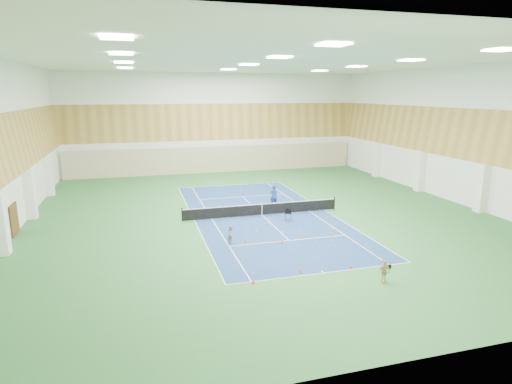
% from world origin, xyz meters
% --- Properties ---
extents(ground, '(40.00, 40.00, 0.00)m').
position_xyz_m(ground, '(0.00, 0.00, 0.00)').
color(ground, '#2B6430').
rests_on(ground, ground).
extents(room_shell, '(36.00, 40.00, 12.00)m').
position_xyz_m(room_shell, '(0.00, 0.00, 6.00)').
color(room_shell, white).
rests_on(room_shell, ground).
extents(wood_cladding, '(36.00, 40.00, 8.00)m').
position_xyz_m(wood_cladding, '(0.00, 0.00, 8.00)').
color(wood_cladding, '#B28942').
rests_on(wood_cladding, room_shell).
extents(ceiling_light_grid, '(21.40, 25.40, 0.06)m').
position_xyz_m(ceiling_light_grid, '(0.00, 0.00, 11.92)').
color(ceiling_light_grid, white).
rests_on(ceiling_light_grid, room_shell).
extents(court_surface, '(10.97, 23.77, 0.01)m').
position_xyz_m(court_surface, '(0.00, 0.00, 0.01)').
color(court_surface, navy).
rests_on(court_surface, ground).
extents(tennis_balls_scatter, '(10.57, 22.77, 0.07)m').
position_xyz_m(tennis_balls_scatter, '(0.00, 0.00, 0.05)').
color(tennis_balls_scatter, '#CFE026').
rests_on(tennis_balls_scatter, ground).
extents(tennis_net, '(12.80, 0.10, 1.10)m').
position_xyz_m(tennis_net, '(0.00, 0.00, 0.55)').
color(tennis_net, black).
rests_on(tennis_net, ground).
extents(back_curtain, '(35.40, 0.16, 3.20)m').
position_xyz_m(back_curtain, '(0.00, 19.75, 1.60)').
color(back_curtain, '#C6B793').
rests_on(back_curtain, ground).
extents(door_left_b, '(0.08, 1.80, 2.20)m').
position_xyz_m(door_left_b, '(-17.92, 0.00, 1.10)').
color(door_left_b, '#593319').
rests_on(door_left_b, ground).
extents(coach, '(0.78, 0.58, 1.94)m').
position_xyz_m(coach, '(1.70, 2.20, 0.97)').
color(coach, navy).
rests_on(coach, ground).
extents(child_court, '(0.73, 0.73, 1.20)m').
position_xyz_m(child_court, '(-3.84, -5.85, 0.60)').
color(child_court, '#92939A').
rests_on(child_court, ground).
extents(child_apron, '(0.75, 0.39, 1.23)m').
position_xyz_m(child_apron, '(2.51, -13.82, 0.62)').
color(child_apron, tan).
rests_on(child_apron, ground).
extents(ball_cart, '(0.64, 0.64, 0.87)m').
position_xyz_m(ball_cart, '(1.51, -2.02, 0.43)').
color(ball_cart, black).
rests_on(ball_cart, ground).
extents(cone_svc_a, '(0.18, 0.18, 0.20)m').
position_xyz_m(cone_svc_a, '(-2.94, -6.08, 0.10)').
color(cone_svc_a, '#E8470C').
rests_on(cone_svc_a, ground).
extents(cone_svc_b, '(0.23, 0.23, 0.25)m').
position_xyz_m(cone_svc_b, '(-0.64, -6.81, 0.13)').
color(cone_svc_b, '#D7460B').
rests_on(cone_svc_b, ground).
extents(cone_svc_c, '(0.23, 0.23, 0.25)m').
position_xyz_m(cone_svc_c, '(1.05, -5.88, 0.13)').
color(cone_svc_c, '#DF550B').
rests_on(cone_svc_c, ground).
extents(cone_svc_d, '(0.19, 0.19, 0.21)m').
position_xyz_m(cone_svc_d, '(3.11, -6.35, 0.11)').
color(cone_svc_d, '#FF5A0D').
rests_on(cone_svc_d, ground).
extents(cone_base_a, '(0.20, 0.20, 0.22)m').
position_xyz_m(cone_base_a, '(-4.06, -12.11, 0.11)').
color(cone_base_a, '#FD4D0D').
rests_on(cone_base_a, ground).
extents(cone_base_b, '(0.19, 0.19, 0.21)m').
position_xyz_m(cone_base_b, '(-1.19, -11.44, 0.10)').
color(cone_base_b, '#EF4C0C').
rests_on(cone_base_b, ground).
extents(cone_base_c, '(0.20, 0.20, 0.22)m').
position_xyz_m(cone_base_c, '(1.73, -11.74, 0.11)').
color(cone_base_c, '#ED3E0C').
rests_on(cone_base_c, ground).
extents(cone_base_d, '(0.20, 0.20, 0.22)m').
position_xyz_m(cone_base_d, '(3.99, -11.39, 0.11)').
color(cone_base_d, '#EB400C').
rests_on(cone_base_d, ground).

